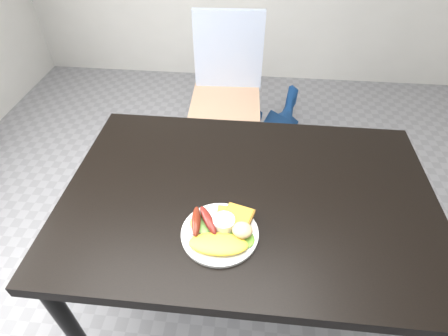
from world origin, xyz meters
The scene contains 15 objects.
room_floor centered at (0.00, 0.00, -0.01)m, with size 4.00×4.50×0.02m, color gray.
dining_table centered at (0.00, 0.00, 0.73)m, with size 1.20×0.80×0.04m, color black.
dining_chair centered at (-0.17, 1.00, 0.45)m, with size 0.40×0.40×0.05m, color tan.
person centered at (0.01, 0.83, 0.78)m, with size 0.56×0.37×1.56m, color navy.
plate centered at (-0.08, -0.18, 0.76)m, with size 0.22×0.22×0.01m, color white.
lettuce_left centered at (-0.13, -0.15, 0.77)m, with size 0.08×0.07×0.01m, color #569135.
lettuce_right centered at (-0.02, -0.20, 0.77)m, with size 0.08×0.07×0.01m, color #558429.
omelette centered at (-0.07, -0.23, 0.77)m, with size 0.17×0.08×0.02m, color gold.
sausage_a centered at (-0.15, -0.16, 0.78)m, with size 0.03×0.11×0.03m, color #5D170D.
sausage_b centered at (-0.11, -0.15, 0.78)m, with size 0.03×0.11×0.03m, color maroon.
ramekin centered at (-0.07, -0.16, 0.78)m, with size 0.06×0.06×0.04m, color white.
toast_a centered at (-0.06, -0.12, 0.77)m, with size 0.07×0.07×0.01m, color brown.
toast_b centered at (-0.03, -0.13, 0.78)m, with size 0.08×0.08×0.01m, color #865E17.
potato_salad centered at (-0.01, -0.18, 0.79)m, with size 0.06×0.06×0.03m, color beige.
fork centered at (-0.11, -0.18, 0.76)m, with size 0.15×0.01×0.00m, color #ADAFB7.
Camera 1 is at (-0.00, -0.79, 1.57)m, focal length 28.00 mm.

